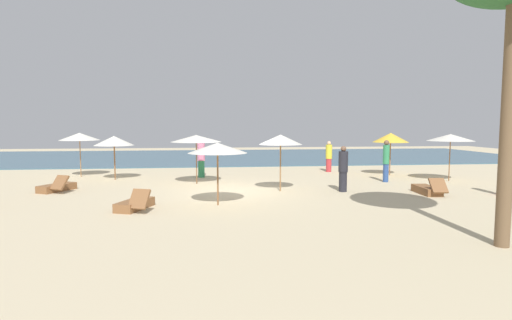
{
  "coord_description": "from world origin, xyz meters",
  "views": [
    {
      "loc": [
        -1.12,
        -16.19,
        2.68
      ],
      "look_at": [
        0.93,
        1.52,
        1.1
      ],
      "focal_mm": 28.76,
      "sensor_mm": 36.0,
      "label": 1
    }
  ],
  "objects_px": {
    "person_0": "(201,158)",
    "person_3": "(503,171)",
    "lounger_0": "(135,204)",
    "person_1": "(386,160)",
    "umbrella_6": "(450,138)",
    "person_2": "(343,169)",
    "umbrella_1": "(281,140)",
    "lounger_1": "(428,190)",
    "umbrella_5": "(114,141)",
    "umbrella_4": "(218,148)",
    "umbrella_2": "(196,139)",
    "person_4": "(329,156)",
    "umbrella_3": "(391,138)",
    "lounger_3": "(57,187)",
    "umbrella_0": "(80,137)"
  },
  "relations": [
    {
      "from": "lounger_3",
      "to": "person_2",
      "type": "xyz_separation_m",
      "value": [
        11.27,
        -1.36,
        0.74
      ]
    },
    {
      "from": "person_3",
      "to": "umbrella_4",
      "type": "bearing_deg",
      "value": -176.3
    },
    {
      "from": "umbrella_2",
      "to": "person_1",
      "type": "height_order",
      "value": "umbrella_2"
    },
    {
      "from": "lounger_0",
      "to": "person_1",
      "type": "height_order",
      "value": "person_1"
    },
    {
      "from": "lounger_3",
      "to": "person_0",
      "type": "xyz_separation_m",
      "value": [
        5.62,
        3.66,
        0.81
      ]
    },
    {
      "from": "umbrella_6",
      "to": "person_1",
      "type": "distance_m",
      "value": 3.26
    },
    {
      "from": "umbrella_2",
      "to": "lounger_0",
      "type": "height_order",
      "value": "umbrella_2"
    },
    {
      "from": "umbrella_2",
      "to": "umbrella_5",
      "type": "relative_size",
      "value": 1.08
    },
    {
      "from": "umbrella_2",
      "to": "lounger_3",
      "type": "height_order",
      "value": "umbrella_2"
    },
    {
      "from": "umbrella_4",
      "to": "lounger_0",
      "type": "relative_size",
      "value": 1.17
    },
    {
      "from": "person_4",
      "to": "person_0",
      "type": "bearing_deg",
      "value": -167.42
    },
    {
      "from": "umbrella_1",
      "to": "umbrella_4",
      "type": "distance_m",
      "value": 3.62
    },
    {
      "from": "umbrella_4",
      "to": "umbrella_5",
      "type": "bearing_deg",
      "value": 125.09
    },
    {
      "from": "person_0",
      "to": "umbrella_3",
      "type": "bearing_deg",
      "value": -1.55
    },
    {
      "from": "umbrella_2",
      "to": "person_2",
      "type": "distance_m",
      "value": 6.54
    },
    {
      "from": "person_1",
      "to": "lounger_3",
      "type": "bearing_deg",
      "value": -175.85
    },
    {
      "from": "person_1",
      "to": "person_2",
      "type": "relative_size",
      "value": 1.07
    },
    {
      "from": "umbrella_0",
      "to": "lounger_3",
      "type": "distance_m",
      "value": 5.04
    },
    {
      "from": "umbrella_3",
      "to": "umbrella_5",
      "type": "height_order",
      "value": "umbrella_3"
    },
    {
      "from": "umbrella_0",
      "to": "lounger_0",
      "type": "height_order",
      "value": "umbrella_0"
    },
    {
      "from": "lounger_0",
      "to": "person_0",
      "type": "relative_size",
      "value": 0.91
    },
    {
      "from": "umbrella_4",
      "to": "person_1",
      "type": "distance_m",
      "value": 9.08
    },
    {
      "from": "umbrella_1",
      "to": "umbrella_6",
      "type": "bearing_deg",
      "value": 13.04
    },
    {
      "from": "umbrella_6",
      "to": "person_2",
      "type": "bearing_deg",
      "value": -158.34
    },
    {
      "from": "umbrella_4",
      "to": "person_0",
      "type": "bearing_deg",
      "value": 95.29
    },
    {
      "from": "lounger_3",
      "to": "person_3",
      "type": "relative_size",
      "value": 0.97
    },
    {
      "from": "lounger_0",
      "to": "umbrella_2",
      "type": "bearing_deg",
      "value": 71.75
    },
    {
      "from": "umbrella_3",
      "to": "umbrella_6",
      "type": "bearing_deg",
      "value": -52.88
    },
    {
      "from": "umbrella_1",
      "to": "umbrella_2",
      "type": "xyz_separation_m",
      "value": [
        -3.37,
        2.38,
        -0.03
      ]
    },
    {
      "from": "umbrella_1",
      "to": "person_3",
      "type": "xyz_separation_m",
      "value": [
        8.12,
        -1.89,
        -1.14
      ]
    },
    {
      "from": "person_2",
      "to": "person_4",
      "type": "height_order",
      "value": "person_2"
    },
    {
      "from": "umbrella_4",
      "to": "lounger_1",
      "type": "xyz_separation_m",
      "value": [
        8.03,
        1.24,
        -1.72
      ]
    },
    {
      "from": "umbrella_6",
      "to": "person_4",
      "type": "relative_size",
      "value": 1.28
    },
    {
      "from": "umbrella_2",
      "to": "person_4",
      "type": "relative_size",
      "value": 1.31
    },
    {
      "from": "umbrella_6",
      "to": "person_1",
      "type": "height_order",
      "value": "umbrella_6"
    },
    {
      "from": "umbrella_6",
      "to": "person_4",
      "type": "distance_m",
      "value": 6.32
    },
    {
      "from": "person_0",
      "to": "person_3",
      "type": "xyz_separation_m",
      "value": [
        11.33,
        -6.49,
        -0.07
      ]
    },
    {
      "from": "umbrella_3",
      "to": "umbrella_5",
      "type": "distance_m",
      "value": 13.87
    },
    {
      "from": "umbrella_0",
      "to": "person_1",
      "type": "distance_m",
      "value": 15.06
    },
    {
      "from": "umbrella_3",
      "to": "lounger_1",
      "type": "xyz_separation_m",
      "value": [
        -1.07,
        -5.67,
        -1.79
      ]
    },
    {
      "from": "umbrella_5",
      "to": "person_4",
      "type": "distance_m",
      "value": 11.36
    },
    {
      "from": "umbrella_0",
      "to": "person_4",
      "type": "relative_size",
      "value": 1.29
    },
    {
      "from": "umbrella_4",
      "to": "person_3",
      "type": "distance_m",
      "value": 10.73
    },
    {
      "from": "umbrella_6",
      "to": "person_3",
      "type": "distance_m",
      "value": 4.0
    },
    {
      "from": "umbrella_4",
      "to": "umbrella_1",
      "type": "bearing_deg",
      "value": 45.41
    },
    {
      "from": "umbrella_5",
      "to": "person_0",
      "type": "xyz_separation_m",
      "value": [
        4.11,
        0.38,
        -0.89
      ]
    },
    {
      "from": "lounger_1",
      "to": "umbrella_5",
      "type": "bearing_deg",
      "value": 156.54
    },
    {
      "from": "umbrella_1",
      "to": "umbrella_5",
      "type": "bearing_deg",
      "value": 150.04
    },
    {
      "from": "umbrella_6",
      "to": "lounger_1",
      "type": "bearing_deg",
      "value": -131.37
    },
    {
      "from": "umbrella_0",
      "to": "person_4",
      "type": "height_order",
      "value": "umbrella_0"
    }
  ]
}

